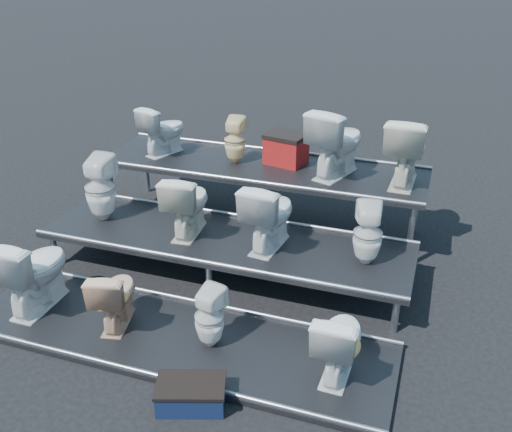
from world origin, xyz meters
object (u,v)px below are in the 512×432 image
(red_crate, at_px, (286,150))
(step_stool, at_px, (191,396))
(toilet_11, at_px, (406,150))
(toilet_10, at_px, (337,142))
(toilet_1, at_px, (115,295))
(toilet_7, at_px, (368,234))
(toilet_8, at_px, (163,130))
(toilet_9, at_px, (235,140))
(toilet_0, at_px, (34,270))
(toilet_4, at_px, (100,188))
(toilet_2, at_px, (209,317))
(toilet_3, at_px, (339,341))
(toilet_5, at_px, (187,203))
(toilet_6, at_px, (269,214))

(red_crate, xyz_separation_m, step_stool, (0.21, -3.49, -0.93))
(toilet_11, relative_size, step_stool, 1.49)
(toilet_10, bearing_deg, toilet_1, 77.00)
(toilet_7, bearing_deg, toilet_8, -34.97)
(toilet_10, distance_m, step_stool, 3.56)
(toilet_8, bearing_deg, toilet_1, 127.00)
(red_crate, bearing_deg, toilet_11, 4.88)
(toilet_9, bearing_deg, toilet_10, 177.18)
(toilet_0, distance_m, toilet_10, 3.72)
(step_stool, bearing_deg, toilet_9, 85.83)
(toilet_11, bearing_deg, red_crate, -4.57)
(toilet_1, relative_size, toilet_11, 0.78)
(toilet_0, bearing_deg, toilet_7, -158.09)
(toilet_10, distance_m, toilet_11, 0.82)
(toilet_7, relative_size, toilet_9, 1.11)
(toilet_1, xyz_separation_m, red_crate, (0.92, 2.77, 0.65))
(toilet_10, height_order, red_crate, toilet_10)
(toilet_4, xyz_separation_m, toilet_10, (2.53, 1.30, 0.43))
(toilet_1, relative_size, toilet_2, 1.06)
(toilet_11, bearing_deg, toilet_7, 83.42)
(toilet_10, height_order, step_stool, toilet_10)
(toilet_3, distance_m, toilet_5, 2.44)
(toilet_2, xyz_separation_m, toilet_8, (-1.74, 2.60, 0.82))
(toilet_1, distance_m, toilet_4, 1.67)
(toilet_0, height_order, toilet_8, toilet_8)
(toilet_11, bearing_deg, toilet_2, 63.37)
(toilet_6, height_order, toilet_9, toilet_9)
(toilet_3, relative_size, toilet_9, 1.15)
(toilet_1, distance_m, toilet_2, 1.00)
(toilet_1, relative_size, step_stool, 1.17)
(toilet_3, height_order, toilet_8, toilet_8)
(toilet_4, distance_m, toilet_6, 2.09)
(toilet_1, relative_size, red_crate, 1.35)
(toilet_9, bearing_deg, toilet_6, 121.34)
(toilet_6, distance_m, toilet_7, 1.06)
(toilet_8, distance_m, toilet_11, 3.17)
(toilet_1, bearing_deg, toilet_9, -109.43)
(toilet_5, xyz_separation_m, red_crate, (0.72, 1.47, 0.20))
(toilet_8, bearing_deg, toilet_0, 106.92)
(toilet_4, bearing_deg, toilet_8, -98.91)
(toilet_10, bearing_deg, red_crate, 4.37)
(toilet_2, relative_size, toilet_5, 0.83)
(toilet_8, bearing_deg, toilet_2, 144.93)
(toilet_3, distance_m, toilet_9, 3.33)
(toilet_11, xyz_separation_m, red_crate, (-1.50, 0.17, -0.24))
(toilet_1, height_order, toilet_10, toilet_10)
(toilet_3, bearing_deg, toilet_1, 1.45)
(toilet_8, height_order, toilet_10, toilet_10)
(toilet_1, bearing_deg, toilet_7, -162.96)
(toilet_9, height_order, red_crate, toilet_9)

